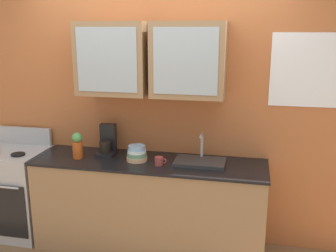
{
  "coord_description": "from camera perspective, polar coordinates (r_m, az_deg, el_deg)",
  "views": [
    {
      "loc": [
        0.89,
        -3.26,
        2.07
      ],
      "look_at": [
        0.18,
        0.0,
        1.22
      ],
      "focal_mm": 41.41,
      "sensor_mm": 36.0,
      "label": 1
    }
  ],
  "objects": [
    {
      "name": "back_wall_unit",
      "position": [
        3.71,
        -1.69,
        5.14
      ],
      "size": [
        4.25,
        0.48,
        2.8
      ],
      "color": "#B76638",
      "rests_on": "ground_plane"
    },
    {
      "name": "counter",
      "position": [
        3.75,
        -2.78,
        -11.54
      ],
      "size": [
        2.16,
        0.6,
        0.88
      ],
      "color": "#93704C",
      "rests_on": "ground_plane"
    },
    {
      "name": "coffee_maker",
      "position": [
        3.79,
        -8.96,
        -2.5
      ],
      "size": [
        0.17,
        0.2,
        0.29
      ],
      "color": "black",
      "rests_on": "counter"
    },
    {
      "name": "sink_faucet",
      "position": [
        3.52,
        4.73,
        -5.17
      ],
      "size": [
        0.45,
        0.29,
        0.26
      ],
      "color": "#2D2D30",
      "rests_on": "counter"
    },
    {
      "name": "bowl_stack",
      "position": [
        3.58,
        -4.61,
        -4.09
      ],
      "size": [
        0.19,
        0.19,
        0.14
      ],
      "color": "#E0AD7F",
      "rests_on": "counter"
    },
    {
      "name": "stove_range",
      "position": [
        4.3,
        -21.48,
        -8.95
      ],
      "size": [
        0.62,
        0.6,
        1.06
      ],
      "color": "#ADAFB5",
      "rests_on": "ground_plane"
    },
    {
      "name": "ground_plane",
      "position": [
        3.96,
        -2.7,
        -17.3
      ],
      "size": [
        10.0,
        10.0,
        0.0
      ],
      "primitive_type": "plane",
      "color": "brown"
    },
    {
      "name": "vase",
      "position": [
        3.72,
        -13.18,
        -2.8
      ],
      "size": [
        0.1,
        0.1,
        0.25
      ],
      "color": "#BF4C19",
      "rests_on": "counter"
    },
    {
      "name": "cup_near_sink",
      "position": [
        3.46,
        -1.31,
        -5.19
      ],
      "size": [
        0.11,
        0.08,
        0.08
      ],
      "color": "#993838",
      "rests_on": "counter"
    }
  ]
}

